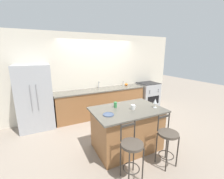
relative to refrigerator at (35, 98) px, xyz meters
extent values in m
plane|color=gray|center=(1.98, -0.33, -0.90)|extent=(18.00, 18.00, 0.00)
cube|color=beige|center=(1.98, 0.35, 0.45)|extent=(6.00, 0.07, 2.70)
cube|color=#936038|center=(1.98, 0.04, -0.46)|extent=(2.99, 0.63, 0.88)
cube|color=#5B564C|center=(1.98, 0.04, 0.00)|extent=(3.02, 0.67, 0.03)
cube|color=black|center=(1.98, 0.04, 0.01)|extent=(0.56, 0.35, 0.01)
cylinder|color=#ADAFB5|center=(1.98, 0.25, 0.13)|extent=(0.02, 0.02, 0.22)
cylinder|color=#ADAFB5|center=(1.98, 0.19, 0.23)|extent=(0.02, 0.12, 0.02)
cube|color=#936038|center=(1.79, -1.92, -0.45)|extent=(1.38, 0.88, 0.89)
cube|color=#5B564C|center=(1.79, -1.92, 0.01)|extent=(1.50, 1.00, 0.03)
cube|color=#ADAFB5|center=(0.00, 0.00, 0.00)|extent=(0.89, 0.66, 1.79)
cylinder|color=#939399|center=(-0.07, -0.35, 0.09)|extent=(0.02, 0.02, 0.68)
cylinder|color=#939399|center=(0.07, -0.35, 0.09)|extent=(0.02, 0.02, 0.68)
cube|color=#ADAFB5|center=(3.93, 0.00, -0.42)|extent=(0.73, 0.67, 0.95)
cube|color=black|center=(3.93, -0.34, -0.54)|extent=(0.53, 0.01, 0.30)
cube|color=black|center=(3.93, 0.00, 0.06)|extent=(0.73, 0.67, 0.02)
cylinder|color=black|center=(3.72, -0.35, -0.16)|extent=(0.03, 0.02, 0.03)
cylinder|color=black|center=(4.13, -0.35, -0.16)|extent=(0.03, 0.02, 0.03)
cylinder|color=black|center=(3.72, -0.35, -0.23)|extent=(0.03, 0.02, 0.03)
cylinder|color=black|center=(4.13, -0.35, -0.23)|extent=(0.03, 0.02, 0.03)
cylinder|color=#332D28|center=(1.26, -2.83, -0.58)|extent=(0.02, 0.02, 0.63)
cylinder|color=#332D28|center=(1.53, -2.83, -0.58)|extent=(0.02, 0.02, 0.63)
cylinder|color=#332D28|center=(1.26, -2.56, -0.58)|extent=(0.02, 0.02, 0.63)
cylinder|color=#332D28|center=(1.53, -2.56, -0.58)|extent=(0.02, 0.02, 0.63)
torus|color=#332D28|center=(1.40, -2.70, -0.69)|extent=(0.28, 0.28, 0.02)
cylinder|color=#4C4238|center=(1.40, -2.70, -0.24)|extent=(0.37, 0.37, 0.04)
cylinder|color=#332D28|center=(1.26, -2.56, -0.06)|extent=(0.02, 0.02, 0.32)
cylinder|color=#332D28|center=(1.53, -2.56, -0.06)|extent=(0.02, 0.02, 0.32)
cube|color=#332D28|center=(1.40, -2.56, 0.04)|extent=(0.27, 0.02, 0.04)
cylinder|color=#332D28|center=(2.04, -2.84, -0.58)|extent=(0.02, 0.02, 0.63)
cylinder|color=#332D28|center=(2.31, -2.84, -0.58)|extent=(0.02, 0.02, 0.63)
cylinder|color=#332D28|center=(2.04, -2.58, -0.58)|extent=(0.02, 0.02, 0.63)
cylinder|color=#332D28|center=(2.31, -2.58, -0.58)|extent=(0.02, 0.02, 0.63)
torus|color=#332D28|center=(2.18, -2.71, -0.69)|extent=(0.28, 0.28, 0.02)
cylinder|color=#4C4238|center=(2.18, -2.71, -0.24)|extent=(0.37, 0.37, 0.04)
cylinder|color=#332D28|center=(2.04, -2.58, -0.06)|extent=(0.02, 0.02, 0.32)
cylinder|color=#332D28|center=(2.31, -2.58, -0.06)|extent=(0.02, 0.02, 0.32)
cube|color=#332D28|center=(2.18, -2.58, 0.04)|extent=(0.27, 0.02, 0.04)
cylinder|color=#425170|center=(1.29, -2.02, 0.04)|extent=(0.22, 0.22, 0.01)
torus|color=#425170|center=(1.29, -2.02, 0.04)|extent=(0.21, 0.21, 0.01)
cylinder|color=white|center=(2.37, -2.10, 0.03)|extent=(0.07, 0.07, 0.00)
cylinder|color=white|center=(2.37, -2.10, 0.08)|extent=(0.01, 0.01, 0.09)
cone|color=white|center=(2.37, -2.10, 0.18)|extent=(0.08, 0.08, 0.11)
cylinder|color=white|center=(1.88, -1.98, 0.08)|extent=(0.09, 0.09, 0.10)
torus|color=white|center=(1.93, -1.98, 0.08)|extent=(0.07, 0.01, 0.07)
cylinder|color=#3D934C|center=(1.60, -1.71, 0.09)|extent=(0.07, 0.07, 0.12)
ellipsoid|color=orange|center=(3.01, 0.12, 0.06)|extent=(0.12, 0.12, 0.09)
cylinder|color=brown|center=(3.01, 0.12, 0.12)|extent=(0.02, 0.02, 0.02)
cylinder|color=silver|center=(2.91, 0.18, 0.08)|extent=(0.06, 0.06, 0.13)
cylinder|color=black|center=(2.91, 0.18, 0.16)|extent=(0.02, 0.02, 0.03)
camera|label=1|loc=(0.16, -4.46, 1.20)|focal=24.00mm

